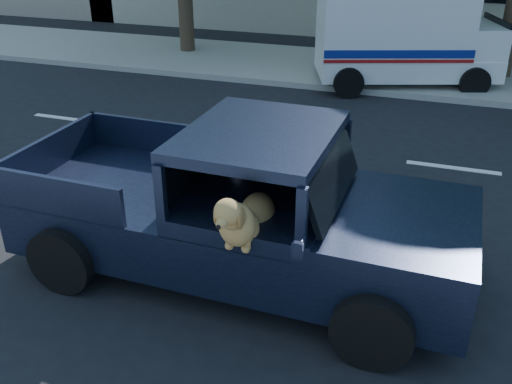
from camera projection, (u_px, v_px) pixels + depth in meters
ground at (159, 223)px, 8.30m from camera, size 120.00×120.00×0.00m
far_sidewalk at (311, 66)px, 16.04m from camera, size 60.00×4.00×0.15m
lane_stripes at (341, 153)px, 10.59m from camera, size 21.60×0.14×0.01m
pickup_truck at (232, 226)px, 6.93m from camera, size 5.44×2.81×1.93m
mail_truck at (402, 45)px, 14.11m from camera, size 4.75×3.35×2.38m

